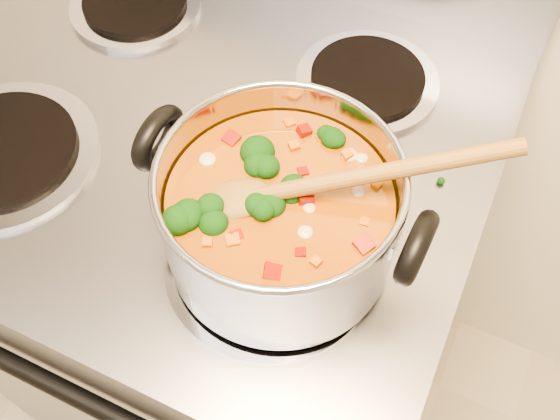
# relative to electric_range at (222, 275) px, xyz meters

# --- Properties ---
(electric_range) EXTENTS (0.77, 0.70, 1.08)m
(electric_range) POSITION_rel_electric_range_xyz_m (0.00, 0.00, 0.00)
(electric_range) COLOR gray
(electric_range) RESTS_ON ground
(stockpot) EXTENTS (0.30, 0.24, 0.15)m
(stockpot) POSITION_rel_electric_range_xyz_m (0.19, -0.14, 0.53)
(stockpot) COLOR #A9A9B1
(stockpot) RESTS_ON electric_range
(wooden_spoon) EXTENTS (0.29, 0.17, 0.10)m
(wooden_spoon) POSITION_rel_electric_range_xyz_m (0.21, -0.13, 0.58)
(wooden_spoon) COLOR brown
(wooden_spoon) RESTS_ON stockpot
(cooktop_crumbs) EXTENTS (0.25, 0.14, 0.01)m
(cooktop_crumbs) POSITION_rel_electric_range_xyz_m (0.16, -0.02, 0.46)
(cooktop_crumbs) COLOR black
(cooktop_crumbs) RESTS_ON electric_range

